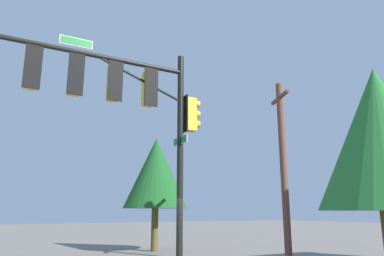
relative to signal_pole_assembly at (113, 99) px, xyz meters
name	(u,v)px	position (x,y,z in m)	size (l,w,h in m)	color
signal_pole_assembly	(113,99)	(0.00, 0.00, 0.00)	(6.85, 0.94, 7.16)	black
utility_pole	(284,168)	(-7.45, -0.92, -1.52)	(0.78, 1.72, 7.42)	brown
tree_mid	(381,138)	(-4.19, 5.49, -1.74)	(2.74, 2.74, 5.17)	brown
tree_far	(156,173)	(-5.25, -8.88, -1.11)	(3.58, 3.58, 6.26)	brown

